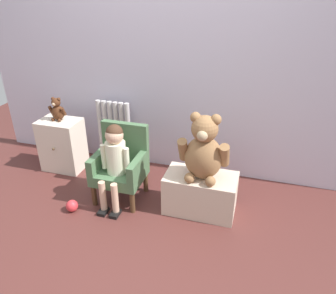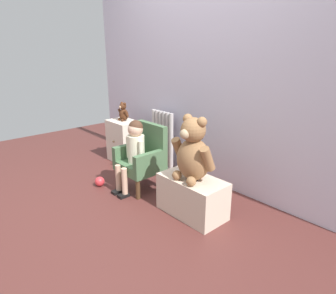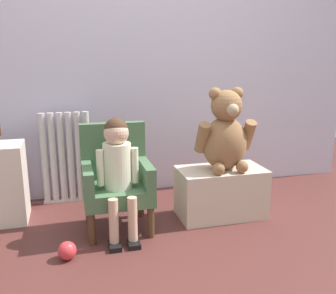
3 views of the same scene
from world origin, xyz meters
The scene contains 10 objects.
ground_plane centered at (0.00, 0.00, 0.00)m, with size 6.00×6.00×0.00m, color #542925.
back_wall centered at (0.00, 1.12, 1.20)m, with size 3.80×0.05×2.40m, color silver.
radiator centered at (-0.53, 1.00, 0.34)m, with size 0.37×0.05×0.69m.
small_dresser centered at (-1.00, 0.75, 0.26)m, with size 0.40×0.31×0.53m.
child_armchair centered at (-0.23, 0.47, 0.33)m, with size 0.42×0.39×0.67m.
child_figure centered at (-0.23, 0.36, 0.48)m, with size 0.25×0.35×0.73m.
low_bench centered at (0.49, 0.46, 0.17)m, with size 0.59×0.33×0.34m, color beige.
large_teddy_bear centered at (0.50, 0.44, 0.58)m, with size 0.40×0.28×0.55m.
small_teddy_bear centered at (-1.01, 0.77, 0.63)m, with size 0.17×0.12×0.23m.
toy_ball centered at (-0.55, 0.13, 0.05)m, with size 0.10×0.10×0.10m, color red.
Camera 2 is at (2.09, -1.26, 1.40)m, focal length 32.00 mm.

